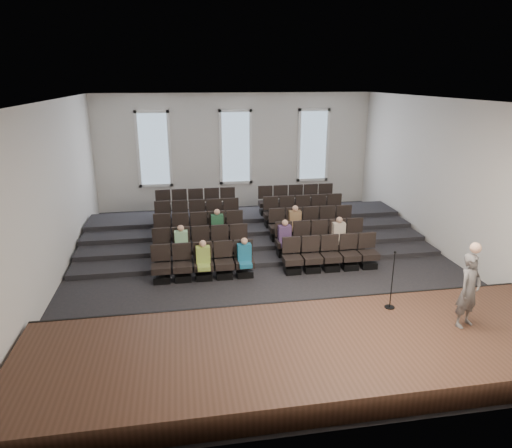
{
  "coord_description": "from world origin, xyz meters",
  "views": [
    {
      "loc": [
        -2.47,
        -12.86,
        5.61
      ],
      "look_at": [
        -0.2,
        0.5,
        1.24
      ],
      "focal_mm": 32.0,
      "sensor_mm": 36.0,
      "label": 1
    }
  ],
  "objects": [
    {
      "name": "risers",
      "position": [
        0.0,
        3.17,
        0.2
      ],
      "size": [
        11.8,
        4.8,
        0.6
      ],
      "color": "black",
      "rests_on": "ground"
    },
    {
      "name": "stage_lip",
      "position": [
        0.0,
        -3.33,
        0.25
      ],
      "size": [
        11.8,
        0.06,
        0.52
      ],
      "primitive_type": "cube",
      "color": "black",
      "rests_on": "ground"
    },
    {
      "name": "wall_right",
      "position": [
        6.02,
        0.0,
        2.5
      ],
      "size": [
        0.04,
        14.0,
        5.0
      ],
      "primitive_type": "cube",
      "color": "silver",
      "rests_on": "ground"
    },
    {
      "name": "ground",
      "position": [
        0.0,
        0.0,
        0.0
      ],
      "size": [
        14.0,
        14.0,
        0.0
      ],
      "primitive_type": "plane",
      "color": "black",
      "rests_on": "ground"
    },
    {
      "name": "wall_back",
      "position": [
        0.0,
        7.02,
        2.5
      ],
      "size": [
        12.0,
        0.04,
        5.0
      ],
      "primitive_type": "cube",
      "color": "silver",
      "rests_on": "ground"
    },
    {
      "name": "windows",
      "position": [
        0.0,
        6.95,
        2.7
      ],
      "size": [
        8.44,
        0.1,
        3.24
      ],
      "color": "white",
      "rests_on": "wall_back"
    },
    {
      "name": "wall_front",
      "position": [
        0.0,
        -7.02,
        2.5
      ],
      "size": [
        12.0,
        0.04,
        5.0
      ],
      "primitive_type": "cube",
      "color": "silver",
      "rests_on": "ground"
    },
    {
      "name": "seating_rows",
      "position": [
        -0.0,
        1.54,
        0.68
      ],
      "size": [
        6.8,
        4.7,
        1.67
      ],
      "color": "black",
      "rests_on": "ground"
    },
    {
      "name": "audience",
      "position": [
        -0.28,
        0.45,
        0.83
      ],
      "size": [
        5.45,
        2.64,
        1.1
      ],
      "color": "#92AD45",
      "rests_on": "seating_rows"
    },
    {
      "name": "mic_stand",
      "position": [
        2.2,
        -4.01,
        0.92
      ],
      "size": [
        0.24,
        0.24,
        1.41
      ],
      "color": "black",
      "rests_on": "stage"
    },
    {
      "name": "wall_left",
      "position": [
        -6.02,
        0.0,
        2.5
      ],
      "size": [
        0.04,
        14.0,
        5.0
      ],
      "primitive_type": "cube",
      "color": "silver",
      "rests_on": "ground"
    },
    {
      "name": "speaker",
      "position": [
        3.43,
        -5.02,
        1.32
      ],
      "size": [
        0.7,
        0.59,
        1.64
      ],
      "primitive_type": "imported",
      "rotation": [
        0.0,
        0.0,
        0.4
      ],
      "color": "#53504E",
      "rests_on": "stage"
    },
    {
      "name": "ceiling",
      "position": [
        0.0,
        0.0,
        5.01
      ],
      "size": [
        12.0,
        14.0,
        0.02
      ],
      "primitive_type": "cube",
      "color": "white",
      "rests_on": "ground"
    },
    {
      "name": "stage",
      "position": [
        0.0,
        -5.1,
        0.25
      ],
      "size": [
        11.8,
        3.6,
        0.5
      ],
      "primitive_type": "cube",
      "color": "#42281C",
      "rests_on": "ground"
    }
  ]
}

